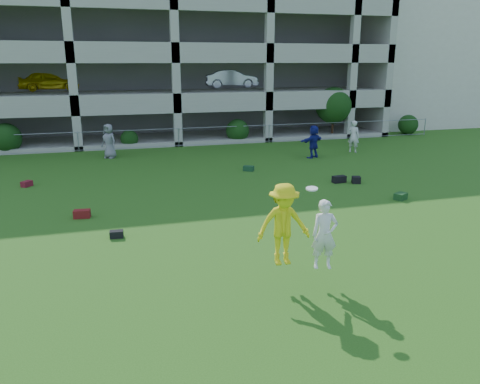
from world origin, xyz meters
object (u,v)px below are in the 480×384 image
object	(u,v)px
bystander_d	(313,142)
frisbee_contest	(291,226)
crate_d	(356,180)
bystander_e	(354,136)
stucco_building	(414,63)
parking_garage	(159,50)
bystander_c	(109,141)

from	to	relation	value
bystander_d	frisbee_contest	distance (m)	15.75
crate_d	frisbee_contest	xyz separation A→B (m)	(-6.47, -8.38, 1.37)
bystander_d	crate_d	size ratio (longest dim) A/B	5.19
bystander_e	crate_d	bearing A→B (deg)	106.26
stucco_building	parking_garage	size ratio (longest dim) A/B	0.53
bystander_e	parking_garage	xyz separation A→B (m)	(-9.66, 13.31, 5.08)
crate_d	stucco_building	bearing A→B (deg)	50.26
bystander_c	bystander_d	distance (m)	11.34
bystander_c	parking_garage	xyz separation A→B (m)	(4.23, 11.18, 5.07)
bystander_d	parking_garage	distance (m)	16.48
frisbee_contest	parking_garage	size ratio (longest dim) A/B	0.07
bystander_e	frisbee_contest	distance (m)	17.96
bystander_d	bystander_c	bearing A→B (deg)	-42.16
stucco_building	frisbee_contest	bearing A→B (deg)	-129.14
bystander_c	parking_garage	world-z (taller)	parking_garage
bystander_d	frisbee_contest	world-z (taller)	frisbee_contest
stucco_building	bystander_d	xyz separation A→B (m)	(-16.29, -14.46, -4.09)
stucco_building	parking_garage	xyz separation A→B (m)	(-23.01, -0.30, 1.01)
bystander_c	bystander_d	size ratio (longest dim) A/B	1.04
stucco_building	bystander_c	xyz separation A→B (m)	(-27.23, -11.48, -4.05)
bystander_c	bystander_e	bearing A→B (deg)	33.37
stucco_building	bystander_c	size ratio (longest dim) A/B	8.44
bystander_c	frisbee_contest	size ratio (longest dim) A/B	0.91
bystander_c	stucco_building	bearing A→B (deg)	64.95
bystander_c	frisbee_contest	xyz separation A→B (m)	(3.98, -17.10, 0.57)
bystander_c	crate_d	size ratio (longest dim) A/B	5.42
stucco_building	bystander_d	bearing A→B (deg)	-138.42
frisbee_contest	parking_garage	bearing A→B (deg)	89.50
crate_d	bystander_c	bearing A→B (deg)	140.15
crate_d	parking_garage	size ratio (longest dim) A/B	0.01
bystander_c	bystander_d	xyz separation A→B (m)	(10.94, -2.98, -0.04)
stucco_building	bystander_e	distance (m)	19.49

